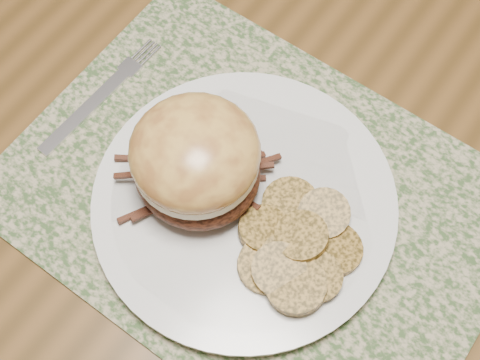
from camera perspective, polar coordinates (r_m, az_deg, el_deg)
name	(u,v)px	position (r m, az deg, el deg)	size (l,w,h in m)	color
ground	(186,269)	(1.39, -4.65, -7.55)	(3.50, 3.50, 0.00)	#4E311A
dining_table	(143,89)	(0.78, -8.27, 7.71)	(1.50, 0.90, 0.75)	brown
placemat	(256,200)	(0.62, 1.38, -1.68)	(0.45, 0.33, 0.00)	#365029
dinner_plate	(244,204)	(0.61, 0.38, -2.03)	(0.26, 0.26, 0.02)	silver
pork_sandwich	(196,160)	(0.57, -3.80, 1.73)	(0.14, 0.14, 0.09)	black
roasted_potatoes	(296,249)	(0.58, 4.77, -5.89)	(0.12, 0.14, 0.03)	olive
fork	(102,95)	(0.68, -11.70, 7.13)	(0.02, 0.16, 0.00)	silver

